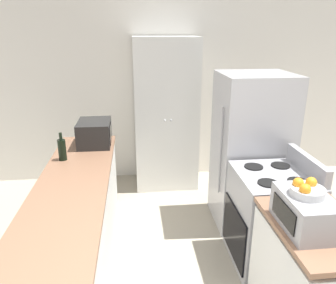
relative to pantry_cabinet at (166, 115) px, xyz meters
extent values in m
cube|color=silver|center=(-0.10, 0.33, 0.29)|extent=(7.00, 0.06, 2.60)
cube|color=silver|center=(-0.96, -1.76, -0.60)|extent=(0.58, 2.41, 0.84)
cube|color=#896047|center=(-0.96, -1.76, -0.12)|extent=(0.60, 2.46, 0.04)
cube|color=#896047|center=(0.76, -2.58, -0.12)|extent=(0.60, 0.84, 0.04)
cube|color=silver|center=(0.00, 0.00, 0.00)|extent=(0.84, 0.57, 2.03)
sphere|color=#B2B2B7|center=(-0.04, -0.30, 0.00)|extent=(0.03, 0.03, 0.03)
sphere|color=#B2B2B7|center=(0.04, -0.30, 0.00)|extent=(0.03, 0.03, 0.03)
cube|color=#9E9EA3|center=(0.78, -1.79, -0.56)|extent=(0.64, 0.70, 0.91)
cube|color=black|center=(0.46, -1.79, -0.67)|extent=(0.02, 0.62, 0.50)
cube|color=#9E9EA3|center=(1.07, -1.79, -0.02)|extent=(0.06, 0.67, 0.16)
cylinder|color=black|center=(0.66, -1.96, -0.10)|extent=(0.17, 0.17, 0.01)
cylinder|color=black|center=(0.66, -1.62, -0.10)|extent=(0.17, 0.17, 0.01)
cylinder|color=black|center=(0.91, -1.96, -0.10)|extent=(0.17, 0.17, 0.01)
cylinder|color=black|center=(0.91, -1.62, -0.10)|extent=(0.17, 0.17, 0.01)
cube|color=#B7B7BC|center=(0.83, -1.05, -0.17)|extent=(0.74, 0.70, 1.69)
cylinder|color=gray|center=(0.45, -1.24, -0.08)|extent=(0.02, 0.02, 0.93)
cube|color=black|center=(-0.86, -0.83, 0.03)|extent=(0.34, 0.44, 0.27)
cube|color=black|center=(-0.69, -0.86, 0.03)|extent=(0.01, 0.27, 0.19)
cylinder|color=black|center=(-1.13, -1.25, 0.00)|extent=(0.08, 0.08, 0.21)
cylinder|color=black|center=(-1.13, -1.25, 0.14)|extent=(0.03, 0.03, 0.07)
cube|color=#939399|center=(0.63, -2.58, 0.01)|extent=(0.28, 0.44, 0.23)
cube|color=black|center=(0.49, -2.58, 0.01)|extent=(0.01, 0.31, 0.14)
cylinder|color=silver|center=(0.63, -2.57, 0.15)|extent=(0.21, 0.21, 0.05)
sphere|color=orange|center=(0.67, -2.53, 0.19)|extent=(0.07, 0.07, 0.07)
sphere|color=orange|center=(0.59, -2.53, 0.19)|extent=(0.07, 0.07, 0.07)
sphere|color=orange|center=(0.59, -2.62, 0.19)|extent=(0.07, 0.07, 0.07)
camera|label=1|loc=(-0.42, -4.29, 1.11)|focal=35.00mm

